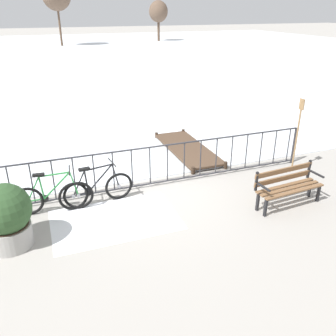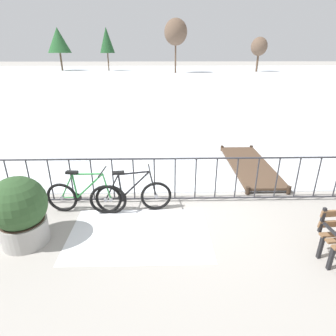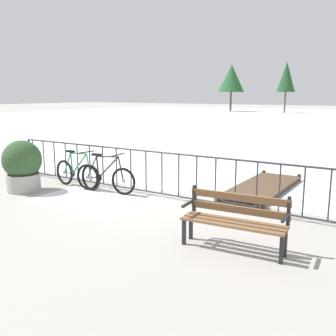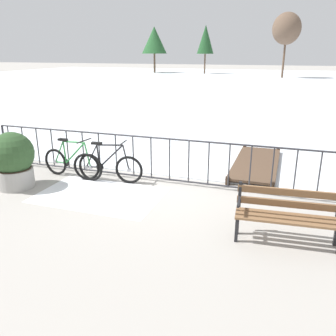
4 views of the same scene
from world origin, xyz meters
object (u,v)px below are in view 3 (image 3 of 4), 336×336
bicycle_near_railing (105,178)px  park_bench (235,217)px  planter_with_shrub (22,165)px  bicycle_second (77,173)px

bicycle_near_railing → park_bench: 4.28m
planter_with_shrub → bicycle_second: bearing=48.5°
bicycle_second → park_bench: size_ratio=1.04×
bicycle_second → planter_with_shrub: planter_with_shrub is taller
bicycle_near_railing → bicycle_second: 0.94m
bicycle_near_railing → planter_with_shrub: planter_with_shrub is taller
bicycle_near_railing → planter_with_shrub: 2.07m
bicycle_second → planter_with_shrub: size_ratio=1.35×
bicycle_near_railing → park_bench: (4.01, -1.49, 0.14)m
park_bench → planter_with_shrub: bearing=175.0°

